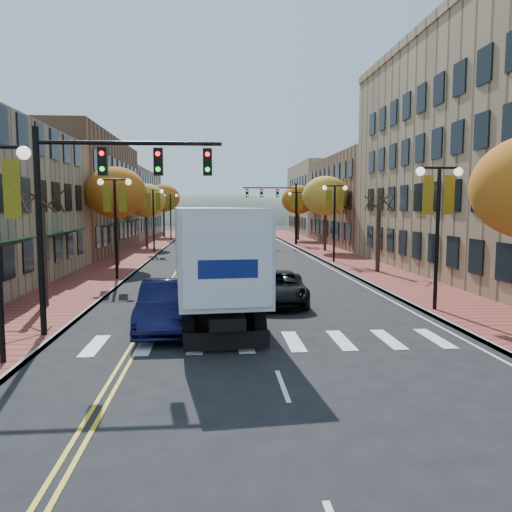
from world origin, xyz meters
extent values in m
plane|color=black|center=(0.00, 0.00, 0.00)|extent=(200.00, 200.00, 0.00)
cube|color=brown|center=(-9.00, 32.50, 0.07)|extent=(4.00, 85.00, 0.15)
cube|color=brown|center=(9.00, 32.50, 0.07)|extent=(4.00, 85.00, 0.15)
cube|color=brown|center=(-17.00, 36.00, 5.50)|extent=(12.00, 24.00, 11.00)
cube|color=#9E8966|center=(-17.00, 61.00, 4.75)|extent=(12.00, 26.00, 9.50)
cube|color=brown|center=(18.50, 42.00, 5.00)|extent=(15.00, 24.00, 10.00)
cube|color=#9E8966|center=(18.50, 64.00, 5.50)|extent=(15.00, 20.00, 11.00)
cylinder|color=#382619|center=(-9.00, 8.00, 2.25)|extent=(0.28, 0.28, 4.20)
cylinder|color=#382619|center=(-9.00, 24.00, 2.60)|extent=(0.28, 0.28, 4.90)
ellipsoid|color=orange|center=(-9.00, 24.00, 5.46)|extent=(4.48, 4.48, 3.81)
cylinder|color=#382619|center=(-9.00, 40.00, 2.42)|extent=(0.28, 0.28, 4.55)
ellipsoid|color=yellow|center=(-9.00, 40.00, 5.07)|extent=(4.16, 4.16, 3.54)
cylinder|color=#382619|center=(-9.00, 58.00, 2.67)|extent=(0.28, 0.28, 5.04)
ellipsoid|color=orange|center=(-9.00, 58.00, 5.62)|extent=(4.61, 4.61, 3.92)
cylinder|color=#382619|center=(9.00, 18.00, 2.25)|extent=(0.28, 0.28, 4.20)
cylinder|color=#382619|center=(9.00, 34.00, 2.60)|extent=(0.28, 0.28, 4.90)
ellipsoid|color=yellow|center=(9.00, 34.00, 5.46)|extent=(4.48, 4.48, 3.81)
cylinder|color=#382619|center=(9.00, 50.00, 2.53)|extent=(0.28, 0.28, 4.76)
ellipsoid|color=orange|center=(9.00, 50.00, 5.30)|extent=(4.35, 4.35, 3.70)
sphere|color=#FFF2CC|center=(-6.70, 0.00, 5.85)|extent=(0.36, 0.36, 0.36)
cube|color=gold|center=(-7.05, 0.00, 4.90)|extent=(0.45, 0.03, 1.60)
cylinder|color=black|center=(-7.50, 16.00, 3.00)|extent=(0.16, 0.16, 6.00)
cylinder|color=black|center=(-7.50, 16.00, 6.00)|extent=(1.60, 0.10, 0.10)
sphere|color=#FFF2CC|center=(-8.30, 16.00, 5.85)|extent=(0.36, 0.36, 0.36)
sphere|color=#FFF2CC|center=(-6.70, 16.00, 5.85)|extent=(0.36, 0.36, 0.36)
cube|color=gold|center=(-7.95, 16.00, 4.90)|extent=(0.45, 0.03, 1.60)
cube|color=gold|center=(-7.05, 16.00, 4.90)|extent=(0.45, 0.03, 1.60)
cylinder|color=black|center=(-7.50, 34.00, 3.00)|extent=(0.16, 0.16, 6.00)
cylinder|color=black|center=(-7.50, 34.00, 6.00)|extent=(1.60, 0.10, 0.10)
sphere|color=#FFF2CC|center=(-8.30, 34.00, 5.85)|extent=(0.36, 0.36, 0.36)
sphere|color=#FFF2CC|center=(-6.70, 34.00, 5.85)|extent=(0.36, 0.36, 0.36)
cube|color=gold|center=(-7.95, 34.00, 4.90)|extent=(0.45, 0.03, 1.60)
cube|color=gold|center=(-7.05, 34.00, 4.90)|extent=(0.45, 0.03, 1.60)
cylinder|color=black|center=(-7.50, 52.00, 3.00)|extent=(0.16, 0.16, 6.00)
cylinder|color=black|center=(-7.50, 52.00, 6.00)|extent=(1.60, 0.10, 0.10)
sphere|color=#FFF2CC|center=(-8.30, 52.00, 5.85)|extent=(0.36, 0.36, 0.36)
sphere|color=#FFF2CC|center=(-6.70, 52.00, 5.85)|extent=(0.36, 0.36, 0.36)
cube|color=gold|center=(-7.95, 52.00, 4.90)|extent=(0.45, 0.03, 1.60)
cube|color=gold|center=(-7.05, 52.00, 4.90)|extent=(0.45, 0.03, 1.60)
cylinder|color=black|center=(7.50, 6.00, 3.00)|extent=(0.16, 0.16, 6.00)
cylinder|color=black|center=(7.50, 6.00, 6.00)|extent=(1.60, 0.10, 0.10)
sphere|color=#FFF2CC|center=(6.70, 6.00, 5.85)|extent=(0.36, 0.36, 0.36)
sphere|color=#FFF2CC|center=(8.30, 6.00, 5.85)|extent=(0.36, 0.36, 0.36)
cube|color=gold|center=(7.05, 6.00, 4.90)|extent=(0.45, 0.03, 1.60)
cube|color=gold|center=(7.95, 6.00, 4.90)|extent=(0.45, 0.03, 1.60)
cylinder|color=black|center=(7.50, 24.00, 3.00)|extent=(0.16, 0.16, 6.00)
cylinder|color=black|center=(7.50, 24.00, 6.00)|extent=(1.60, 0.10, 0.10)
sphere|color=#FFF2CC|center=(6.70, 24.00, 5.85)|extent=(0.36, 0.36, 0.36)
sphere|color=#FFF2CC|center=(8.30, 24.00, 5.85)|extent=(0.36, 0.36, 0.36)
cube|color=gold|center=(7.05, 24.00, 4.90)|extent=(0.45, 0.03, 1.60)
cube|color=gold|center=(7.95, 24.00, 4.90)|extent=(0.45, 0.03, 1.60)
cylinder|color=black|center=(7.50, 42.00, 3.00)|extent=(0.16, 0.16, 6.00)
cylinder|color=black|center=(7.50, 42.00, 6.00)|extent=(1.60, 0.10, 0.10)
sphere|color=#FFF2CC|center=(6.70, 42.00, 5.85)|extent=(0.36, 0.36, 0.36)
sphere|color=#FFF2CC|center=(8.30, 42.00, 5.85)|extent=(0.36, 0.36, 0.36)
cube|color=gold|center=(7.05, 42.00, 4.90)|extent=(0.45, 0.03, 1.60)
cube|color=gold|center=(7.95, 42.00, 4.90)|extent=(0.45, 0.03, 1.60)
cylinder|color=black|center=(-7.40, 3.00, 3.50)|extent=(0.20, 0.20, 7.00)
cylinder|color=black|center=(-4.40, 3.00, 6.50)|extent=(6.00, 0.14, 0.14)
cube|color=black|center=(-5.30, 3.00, 5.90)|extent=(0.30, 0.25, 0.90)
sphere|color=#FF0C0C|center=(-5.30, 2.86, 6.15)|extent=(0.16, 0.16, 0.16)
cube|color=black|center=(-3.50, 3.00, 5.90)|extent=(0.30, 0.25, 0.90)
sphere|color=#FF0C0C|center=(-3.50, 2.86, 6.15)|extent=(0.16, 0.16, 0.16)
cube|color=black|center=(-1.88, 3.00, 5.90)|extent=(0.30, 0.25, 0.90)
sphere|color=#FF0C0C|center=(-1.88, 2.86, 6.15)|extent=(0.16, 0.16, 0.16)
cylinder|color=black|center=(7.40, 42.00, 3.50)|extent=(0.20, 0.20, 7.00)
cylinder|color=black|center=(4.40, 42.00, 6.50)|extent=(6.00, 0.14, 0.14)
cube|color=black|center=(5.30, 42.00, 5.90)|extent=(0.30, 0.25, 0.90)
sphere|color=#FF0C0C|center=(5.30, 41.86, 6.15)|extent=(0.16, 0.16, 0.16)
cube|color=black|center=(3.50, 42.00, 5.90)|extent=(0.30, 0.25, 0.90)
sphere|color=#FF0C0C|center=(3.50, 41.86, 6.15)|extent=(0.16, 0.16, 0.16)
cube|color=black|center=(1.88, 42.00, 5.90)|extent=(0.30, 0.25, 0.90)
sphere|color=#FF0C0C|center=(1.88, 41.86, 6.15)|extent=(0.16, 0.16, 0.16)
cube|color=black|center=(-1.90, 7.61, 0.93)|extent=(2.32, 14.26, 0.38)
cube|color=silver|center=(-1.90, 7.61, 2.84)|extent=(4.06, 14.41, 3.06)
cube|color=black|center=(-2.66, 16.33, 1.80)|extent=(3.01, 3.51, 2.73)
cylinder|color=black|center=(-2.55, 1.84, 0.55)|extent=(0.48, 1.12, 1.09)
cylinder|color=black|center=(-0.26, 2.04, 0.55)|extent=(0.48, 1.12, 1.09)
cylinder|color=black|center=(-2.66, 3.15, 0.55)|extent=(0.48, 1.12, 1.09)
cylinder|color=black|center=(-0.37, 3.35, 0.55)|extent=(0.48, 1.12, 1.09)
cylinder|color=black|center=(-3.69, 14.92, 0.55)|extent=(0.48, 1.12, 1.09)
cylinder|color=black|center=(-1.40, 15.12, 0.55)|extent=(0.48, 1.12, 1.09)
cylinder|color=black|center=(-3.89, 17.32, 0.55)|extent=(0.48, 1.12, 1.09)
cylinder|color=black|center=(-1.61, 17.52, 0.55)|extent=(0.48, 1.12, 1.09)
imported|color=black|center=(-3.37, 3.98, 0.88)|extent=(1.92, 5.37, 1.76)
imported|color=black|center=(1.25, 8.50, 0.73)|extent=(2.83, 5.46, 1.47)
imported|color=silver|center=(-0.61, 54.66, 0.80)|extent=(2.10, 4.76, 1.59)
imported|color=#99989F|center=(0.50, 56.68, 0.67)|extent=(2.33, 4.77, 1.34)
imported|color=#A5A4AC|center=(3.59, 70.05, 0.71)|extent=(1.85, 4.44, 1.43)
camera|label=1|loc=(-1.62, -13.90, 4.43)|focal=35.00mm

